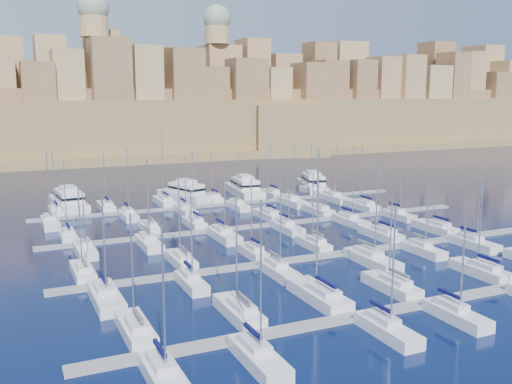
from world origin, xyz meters
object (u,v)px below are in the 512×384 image
motor_yacht_b (185,193)px  motor_yacht_a (68,201)px  sailboat_4 (481,270)px  sailboat_2 (319,295)px  sailboat_0 (136,329)px  motor_yacht_c (244,188)px  motor_yacht_d (312,183)px

motor_yacht_b → motor_yacht_a: bearing=177.6°
sailboat_4 → sailboat_2: bearing=178.4°
sailboat_0 → motor_yacht_a: (1.42, 70.73, 0.99)m
sailboat_4 → motor_yacht_b: (-19.95, 69.49, 0.99)m
sailboat_2 → motor_yacht_c: (20.28, 69.75, 0.93)m
motor_yacht_b → motor_yacht_c: bearing=3.6°
sailboat_4 → motor_yacht_c: size_ratio=0.73×
sailboat_2 → motor_yacht_d: 79.57m
motor_yacht_b → motor_yacht_c: (15.27, 0.97, -0.00)m
motor_yacht_a → motor_yacht_d: 59.78m
sailboat_0 → motor_yacht_b: 74.74m
motor_yacht_c → motor_yacht_d: size_ratio=1.04×
sailboat_2 → motor_yacht_b: sailboat_2 is taller
motor_yacht_a → motor_yacht_b: bearing=-2.4°
sailboat_0 → motor_yacht_d: sailboat_0 is taller
sailboat_2 → motor_yacht_a: size_ratio=1.00×
sailboat_0 → motor_yacht_a: sailboat_0 is taller
sailboat_2 → motor_yacht_b: size_ratio=1.13×
sailboat_2 → sailboat_4: bearing=-1.6°
sailboat_0 → motor_yacht_a: 70.75m
sailboat_2 → motor_yacht_b: (5.02, 68.78, 0.93)m
sailboat_4 → motor_yacht_a: 84.08m
motor_yacht_d → motor_yacht_c: bearing=178.7°
motor_yacht_c → motor_yacht_d: (18.79, -0.44, 0.00)m
motor_yacht_d → motor_yacht_b: bearing=-179.1°
sailboat_2 → motor_yacht_a: (-20.71, 69.88, 0.93)m
sailboat_4 → motor_yacht_d: 71.43m
motor_yacht_a → motor_yacht_d: bearing=-0.5°
sailboat_2 → sailboat_0: bearing=-177.8°
sailboat_0 → motor_yacht_c: (42.41, 70.60, 0.99)m
motor_yacht_b → motor_yacht_c: same height
sailboat_4 → motor_yacht_d: (14.10, 70.01, 0.99)m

